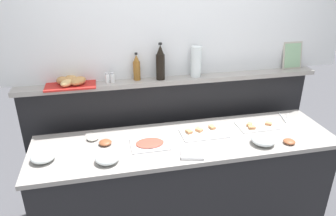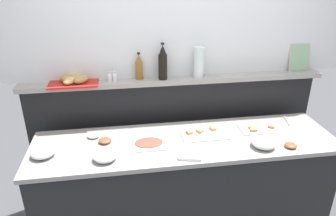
% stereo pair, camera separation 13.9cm
% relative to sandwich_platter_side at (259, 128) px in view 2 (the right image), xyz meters
% --- Properties ---
extents(ground_plane, '(12.00, 12.00, 0.00)m').
position_rel_sandwich_platter_side_xyz_m(ground_plane, '(-0.66, 0.51, -0.94)').
color(ground_plane, '#4C4C51').
extents(buffet_counter, '(2.43, 0.67, 0.93)m').
position_rel_sandwich_platter_side_xyz_m(buffet_counter, '(-0.66, -0.09, -0.47)').
color(buffet_counter, black).
rests_on(buffet_counter, ground_plane).
extents(back_ledge_unit, '(2.67, 0.22, 1.31)m').
position_rel_sandwich_platter_side_xyz_m(back_ledge_unit, '(-0.66, 0.42, -0.26)').
color(back_ledge_unit, black).
rests_on(back_ledge_unit, ground_plane).
extents(sandwich_platter_side, '(0.33, 0.20, 0.04)m').
position_rel_sandwich_platter_side_xyz_m(sandwich_platter_side, '(0.00, 0.00, 0.00)').
color(sandwich_platter_side, white).
rests_on(sandwich_platter_side, buffet_counter).
extents(sandwich_platter_rear, '(0.38, 0.21, 0.04)m').
position_rel_sandwich_platter_side_xyz_m(sandwich_platter_rear, '(-0.49, -0.02, -0.00)').
color(sandwich_platter_rear, silver).
rests_on(sandwich_platter_rear, buffet_counter).
extents(cold_cuts_platter, '(0.30, 0.23, 0.02)m').
position_rel_sandwich_platter_side_xyz_m(cold_cuts_platter, '(-0.95, -0.10, 0.00)').
color(cold_cuts_platter, silver).
rests_on(cold_cuts_platter, buffet_counter).
extents(glass_bowl_large, '(0.17, 0.17, 0.07)m').
position_rel_sandwich_platter_side_xyz_m(glass_bowl_large, '(-1.29, -0.27, 0.02)').
color(glass_bowl_large, silver).
rests_on(glass_bowl_large, buffet_counter).
extents(glass_bowl_medium, '(0.17, 0.17, 0.07)m').
position_rel_sandwich_platter_side_xyz_m(glass_bowl_medium, '(-1.74, -0.15, 0.02)').
color(glass_bowl_medium, silver).
rests_on(glass_bowl_medium, buffet_counter).
extents(glass_bowl_small, '(0.19, 0.19, 0.07)m').
position_rel_sandwich_platter_side_xyz_m(glass_bowl_small, '(-0.09, -0.28, 0.03)').
color(glass_bowl_small, silver).
rests_on(glass_bowl_small, buffet_counter).
extents(condiment_bowl_teal, '(0.09, 0.09, 0.03)m').
position_rel_sandwich_platter_side_xyz_m(condiment_bowl_teal, '(-1.39, 0.08, 0.01)').
color(condiment_bowl_teal, silver).
rests_on(condiment_bowl_teal, buffet_counter).
extents(condiment_bowl_cream, '(0.10, 0.10, 0.03)m').
position_rel_sandwich_platter_side_xyz_m(condiment_bowl_cream, '(-1.29, -0.02, 0.01)').
color(condiment_bowl_cream, brown).
rests_on(condiment_bowl_cream, buffet_counter).
extents(condiment_bowl_red, '(0.09, 0.09, 0.03)m').
position_rel_sandwich_platter_side_xyz_m(condiment_bowl_red, '(0.12, -0.32, 0.01)').
color(condiment_bowl_red, brown).
rests_on(condiment_bowl_red, buffet_counter).
extents(serving_tongs, '(0.12, 0.18, 0.01)m').
position_rel_sandwich_platter_side_xyz_m(serving_tongs, '(0.32, 0.09, -0.00)').
color(serving_tongs, '#B7BABF').
rests_on(serving_tongs, buffet_counter).
extents(napkin_stack, '(0.21, 0.21, 0.02)m').
position_rel_sandwich_platter_side_xyz_m(napkin_stack, '(-0.67, -0.30, 0.00)').
color(napkin_stack, white).
rests_on(napkin_stack, buffet_counter).
extents(vinegar_bottle_amber, '(0.06, 0.06, 0.24)m').
position_rel_sandwich_platter_side_xyz_m(vinegar_bottle_amber, '(-0.98, 0.37, 0.47)').
color(vinegar_bottle_amber, '#8E5B23').
rests_on(vinegar_bottle_amber, back_ledge_unit).
extents(wine_bottle_dark, '(0.08, 0.08, 0.32)m').
position_rel_sandwich_platter_side_xyz_m(wine_bottle_dark, '(-0.78, 0.34, 0.51)').
color(wine_bottle_dark, black).
rests_on(wine_bottle_dark, back_ledge_unit).
extents(salt_shaker, '(0.03, 0.03, 0.09)m').
position_rel_sandwich_platter_side_xyz_m(salt_shaker, '(-1.23, 0.34, 0.41)').
color(salt_shaker, white).
rests_on(salt_shaker, back_ledge_unit).
extents(pepper_shaker, '(0.03, 0.03, 0.09)m').
position_rel_sandwich_platter_side_xyz_m(pepper_shaker, '(-1.19, 0.34, 0.41)').
color(pepper_shaker, white).
rests_on(pepper_shaker, back_ledge_unit).
extents(bread_basket, '(0.40, 0.26, 0.08)m').
position_rel_sandwich_platter_side_xyz_m(bread_basket, '(-1.53, 0.34, 0.40)').
color(bread_basket, '#B2231E').
rests_on(bread_basket, back_ledge_unit).
extents(framed_picture, '(0.19, 0.06, 0.25)m').
position_rel_sandwich_platter_side_xyz_m(framed_picture, '(0.49, 0.38, 0.49)').
color(framed_picture, '#B2AD9E').
rests_on(framed_picture, back_ledge_unit).
extents(water_carafe, '(0.09, 0.09, 0.27)m').
position_rel_sandwich_platter_side_xyz_m(water_carafe, '(-0.46, 0.34, 0.50)').
color(water_carafe, silver).
rests_on(water_carafe, back_ledge_unit).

